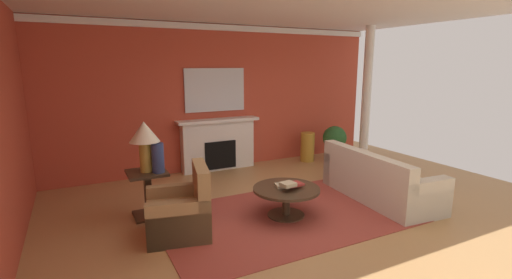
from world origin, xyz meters
TOP-DOWN VIEW (x-y plane):
  - ground_plane at (0.00, 0.00)m, footprint 9.27×9.27m
  - wall_fireplace at (0.00, 3.08)m, footprint 7.73×0.12m
  - ceiling_panel at (0.00, 0.30)m, footprint 7.73×6.63m
  - crown_moulding at (0.00, 3.00)m, footprint 7.73×0.08m
  - area_rug at (-0.11, 0.05)m, footprint 3.74×2.31m
  - fireplace at (-0.11, 2.86)m, footprint 1.80×0.35m
  - mantel_mirror at (-0.11, 2.99)m, footprint 1.34×0.04m
  - sofa at (1.65, -0.05)m, footprint 1.06×2.17m
  - armchair_near_window at (-1.69, 0.17)m, footprint 0.95×0.95m
  - coffee_table at (-0.11, 0.05)m, footprint 1.00×1.00m
  - side_table at (-1.96, 1.00)m, footprint 0.56×0.56m
  - table_lamp at (-1.96, 1.00)m, footprint 0.44×0.44m
  - vase_on_side_table at (-1.81, 0.88)m, footprint 0.18×0.18m
  - vase_tall_corner at (2.03, 2.57)m, footprint 0.33×0.33m
  - book_red_cover at (-0.15, 0.12)m, footprint 0.23×0.23m
  - book_art_folio at (-0.01, -0.01)m, footprint 0.27×0.21m
  - book_small_novel at (-0.17, -0.08)m, footprint 0.22×0.21m
  - potted_plant at (2.63, 2.32)m, footprint 0.56×0.56m
  - column_white at (3.10, 1.85)m, footprint 0.20×0.20m

SIDE VIEW (x-z plane):
  - ground_plane at x=0.00m, z-range 0.00..0.00m
  - area_rug at x=-0.11m, z-range 0.00..0.01m
  - sofa at x=1.65m, z-range -0.13..0.72m
  - armchair_near_window at x=-1.69m, z-range -0.17..0.78m
  - coffee_table at x=-0.11m, z-range 0.11..0.56m
  - vase_tall_corner at x=2.03m, z-range 0.00..0.68m
  - side_table at x=-1.96m, z-range 0.05..0.75m
  - book_red_cover at x=-0.15m, z-range 0.45..0.49m
  - potted_plant at x=2.63m, z-range 0.08..0.91m
  - book_art_folio at x=-0.01m, z-range 0.49..0.52m
  - fireplace at x=-0.11m, z-range -0.03..1.09m
  - book_small_novel at x=-0.17m, z-range 0.52..0.58m
  - vase_on_side_table at x=-1.81m, z-range 0.70..1.14m
  - table_lamp at x=-1.96m, z-range 0.85..1.60m
  - wall_fireplace at x=0.00m, z-range 0.00..3.09m
  - column_white at x=3.10m, z-range 0.00..3.09m
  - mantel_mirror at x=-0.11m, z-range 1.27..2.18m
  - crown_moulding at x=0.00m, z-range 2.95..3.07m
  - ceiling_panel at x=0.00m, z-range 3.09..3.15m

